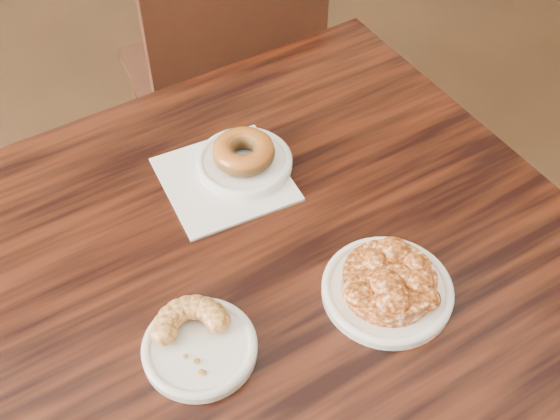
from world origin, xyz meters
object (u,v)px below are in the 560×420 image
object	(u,v)px
chair_far	(218,79)
glazed_donut	(244,152)
apple_fritter	(389,279)
cafe_table	(281,396)
cruller_fragment	(198,339)

from	to	relation	value
chair_far	glazed_donut	world-z (taller)	chair_far
chair_far	apple_fritter	xyz separation A→B (m)	(0.06, -0.87, 0.33)
chair_far	apple_fritter	bearing A→B (deg)	85.77
cafe_table	cruller_fragment	bearing A→B (deg)	-159.86
cafe_table	cruller_fragment	world-z (taller)	cruller_fragment
cafe_table	glazed_donut	bearing A→B (deg)	75.14
glazed_donut	cafe_table	bearing A→B (deg)	-88.74
apple_fritter	chair_far	bearing A→B (deg)	94.08
cafe_table	glazed_donut	xyz separation A→B (m)	(-0.00, 0.20, 0.41)
glazed_donut	cruller_fragment	size ratio (longest dim) A/B	0.86
glazed_donut	apple_fritter	size ratio (longest dim) A/B	0.57
chair_far	apple_fritter	size ratio (longest dim) A/B	5.51
cafe_table	glazed_donut	world-z (taller)	glazed_donut
glazed_donut	apple_fritter	distance (m)	0.30
cafe_table	glazed_donut	distance (m)	0.45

